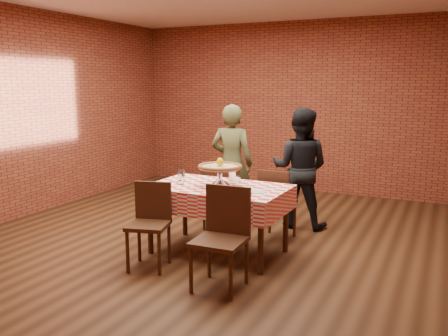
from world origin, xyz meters
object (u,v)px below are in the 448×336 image
(water_glass_right, at_px, (182,175))
(condiment_caddy, at_px, (235,175))
(water_glass_left, at_px, (181,178))
(chair_near_left, at_px, (148,227))
(chair_far_right, at_px, (278,204))
(pizza, at_px, (220,167))
(diner_olive, at_px, (232,163))
(pizza_stand, at_px, (220,177))
(chair_near_right, at_px, (219,240))
(diner_black, at_px, (300,168))
(table, at_px, (218,220))
(chair_far_left, at_px, (223,195))

(water_glass_right, relative_size, condiment_caddy, 0.85)
(water_glass_left, height_order, chair_near_left, water_glass_left)
(condiment_caddy, xyz_separation_m, chair_far_right, (0.37, 0.43, -0.40))
(pizza, distance_m, diner_olive, 1.35)
(pizza, distance_m, condiment_caddy, 0.37)
(pizza_stand, xyz_separation_m, water_glass_left, (-0.46, -0.06, -0.04))
(pizza, height_order, chair_near_right, pizza)
(chair_near_right, bearing_deg, diner_black, 85.38)
(water_glass_left, relative_size, diner_black, 0.08)
(pizza_stand, bearing_deg, table, 145.38)
(pizza_stand, bearing_deg, water_glass_left, -172.40)
(water_glass_left, relative_size, diner_olive, 0.08)
(pizza_stand, relative_size, diner_black, 0.30)
(pizza, bearing_deg, water_glass_right, 167.34)
(table, bearing_deg, pizza_stand, -34.62)
(water_glass_right, height_order, diner_olive, diner_olive)
(pizza, height_order, chair_near_left, pizza)
(pizza_stand, xyz_separation_m, chair_far_left, (-0.38, 0.85, -0.42))
(chair_near_right, bearing_deg, water_glass_right, 132.89)
(pizza_stand, xyz_separation_m, chair_near_right, (0.39, -0.82, -0.40))
(chair_near_left, distance_m, chair_far_left, 1.54)
(chair_far_right, xyz_separation_m, diner_olive, (-0.84, 0.49, 0.36))
(chair_far_left, xyz_separation_m, diner_olive, (-0.06, 0.41, 0.35))
(diner_olive, bearing_deg, water_glass_left, 82.19)
(diner_black, bearing_deg, chair_near_left, 61.33)
(water_glass_left, height_order, chair_far_right, water_glass_left)
(water_glass_left, relative_size, chair_far_right, 0.14)
(chair_near_left, bearing_deg, diner_black, 49.83)
(pizza, bearing_deg, water_glass_left, -172.40)
(condiment_caddy, bearing_deg, chair_near_left, -99.03)
(chair_near_left, bearing_deg, pizza_stand, 40.24)
(pizza_stand, relative_size, condiment_caddy, 3.26)
(chair_near_left, distance_m, diner_black, 2.29)
(pizza_stand, relative_size, water_glass_right, 3.83)
(water_glass_left, distance_m, diner_olive, 1.32)
(pizza_stand, height_order, diner_olive, diner_olive)
(water_glass_right, relative_size, chair_far_right, 0.14)
(chair_near_left, distance_m, chair_near_right, 0.87)
(chair_near_right, distance_m, diner_olive, 2.26)
(chair_near_right, xyz_separation_m, diner_olive, (-0.84, 2.08, 0.33))
(diner_black, bearing_deg, water_glass_right, 46.42)
(condiment_caddy, xyz_separation_m, chair_near_right, (0.37, -1.15, -0.37))
(diner_black, bearing_deg, chair_far_right, 78.10)
(table, distance_m, chair_far_left, 0.90)
(diner_olive, bearing_deg, pizza, 102.22)
(chair_near_left, relative_size, chair_near_right, 0.93)
(pizza, distance_m, chair_far_left, 1.07)
(table, distance_m, water_glass_left, 0.62)
(diner_olive, bearing_deg, chair_far_left, 91.21)
(condiment_caddy, xyz_separation_m, chair_far_left, (-0.40, 0.51, -0.39))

